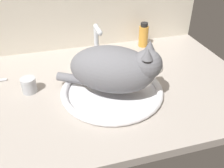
# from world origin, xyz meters

# --- Properties ---
(countertop) EXTENTS (1.15, 0.71, 0.03)m
(countertop) POSITION_xyz_m (0.00, 0.00, 0.01)
(countertop) COLOR #ADA399
(countertop) RESTS_ON ground
(backsplash_wall) EXTENTS (1.15, 0.02, 0.42)m
(backsplash_wall) POSITION_xyz_m (0.00, 0.37, 0.21)
(backsplash_wall) COLOR beige
(backsplash_wall) RESTS_ON ground
(sink_basin) EXTENTS (0.37, 0.37, 0.02)m
(sink_basin) POSITION_xyz_m (0.03, -0.06, 0.04)
(sink_basin) COLOR white
(sink_basin) RESTS_ON countertop
(faucet) EXTENTS (0.21, 0.10, 0.18)m
(faucet) POSITION_xyz_m (0.03, 0.18, 0.10)
(faucet) COLOR silver
(faucet) RESTS_ON countertop
(cat) EXTENTS (0.36, 0.30, 0.18)m
(cat) POSITION_xyz_m (0.04, -0.07, 0.13)
(cat) COLOR slate
(cat) RESTS_ON sink_basin
(amber_bottle) EXTENTS (0.05, 0.05, 0.12)m
(amber_bottle) POSITION_xyz_m (0.28, 0.29, 0.09)
(amber_bottle) COLOR gold
(amber_bottle) RESTS_ON countertop
(metal_jar) EXTENTS (0.05, 0.05, 0.06)m
(metal_jar) POSITION_xyz_m (-0.26, 0.04, 0.06)
(metal_jar) COLOR #B2B5BA
(metal_jar) RESTS_ON countertop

